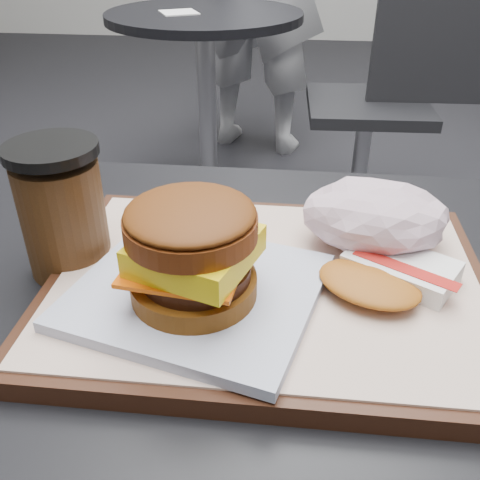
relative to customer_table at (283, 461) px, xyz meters
name	(u,v)px	position (x,y,z in m)	size (l,w,h in m)	color
customer_table	(283,461)	(0.00, 0.00, 0.00)	(0.80, 0.60, 0.77)	#A5A5AA
serving_tray	(267,286)	(-0.02, 0.03, 0.20)	(0.38, 0.28, 0.02)	#32180D
breakfast_sandwich	(194,261)	(-0.08, -0.01, 0.24)	(0.23, 0.21, 0.09)	silver
hash_brown	(387,274)	(0.08, 0.03, 0.22)	(0.14, 0.12, 0.02)	white
crumpled_wrapper	(376,217)	(0.07, 0.10, 0.23)	(0.13, 0.10, 0.06)	silver
coffee_cup	(63,212)	(-0.21, 0.06, 0.25)	(0.08, 0.08, 0.12)	#39200D
neighbor_table	(206,69)	(-0.35, 1.65, -0.03)	(0.70, 0.70, 0.75)	black
napkin	(179,12)	(-0.43, 1.61, 0.17)	(0.12, 0.12, 0.00)	white
neighbor_chair	(389,92)	(0.31, 1.56, -0.07)	(0.61, 0.44, 0.88)	#9F9FA3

